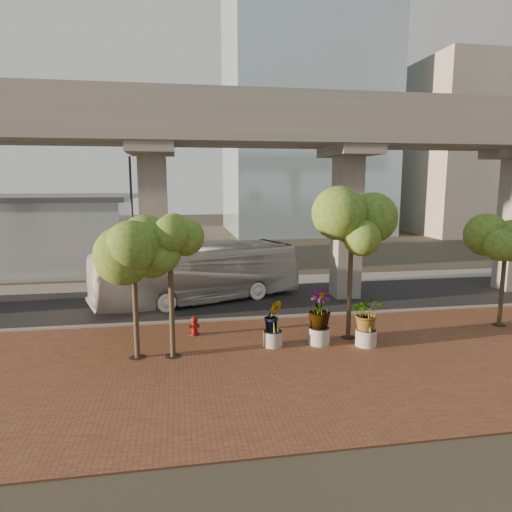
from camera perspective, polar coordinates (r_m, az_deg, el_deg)
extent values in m
plane|color=#333025|center=(27.05, 0.44, -6.67)|extent=(160.00, 160.00, 0.00)
cube|color=brown|center=(19.63, 4.66, -12.90)|extent=(70.00, 13.00, 0.06)
cube|color=black|center=(28.94, -0.26, -5.56)|extent=(90.00, 8.00, 0.04)
cube|color=gray|center=(25.14, 1.25, -7.73)|extent=(70.00, 0.25, 0.16)
cube|color=gray|center=(34.22, -1.77, -3.22)|extent=(90.00, 3.00, 0.06)
cube|color=gray|center=(26.58, 0.31, 15.91)|extent=(72.00, 2.40, 1.80)
cube|color=gray|center=(29.72, -0.80, 15.20)|extent=(72.00, 2.40, 1.80)
cube|color=gray|center=(25.71, 0.77, 19.29)|extent=(72.00, 0.12, 1.00)
cube|color=gray|center=(30.97, -1.13, 17.57)|extent=(72.00, 0.12, 1.00)
cube|color=#A39F93|center=(75.03, 25.49, 11.88)|extent=(18.00, 16.00, 24.00)
imported|color=silver|center=(28.43, -7.21, -2.21)|extent=(13.24, 7.05, 3.61)
cylinder|color=maroon|center=(22.70, -7.69, -9.63)|extent=(0.44, 0.44, 0.10)
cylinder|color=maroon|center=(22.59, -7.71, -8.78)|extent=(0.29, 0.29, 0.70)
sphere|color=maroon|center=(22.48, -7.73, -7.93)|extent=(0.34, 0.34, 0.34)
cylinder|color=maroon|center=(22.44, -7.74, -7.55)|extent=(0.10, 0.10, 0.12)
cylinder|color=maroon|center=(22.57, -7.71, -8.64)|extent=(0.48, 0.19, 0.19)
cylinder|color=#ABA59A|center=(21.62, 13.59, -9.88)|extent=(0.95, 0.95, 0.74)
imported|color=#325516|center=(21.27, 13.71, -6.92)|extent=(2.12, 2.12, 1.59)
cylinder|color=#9F9890|center=(21.43, 7.88, -9.84)|extent=(0.98, 0.98, 0.76)
imported|color=#325516|center=(21.05, 7.96, -6.54)|extent=(2.40, 2.40, 1.80)
cylinder|color=gray|center=(21.01, 2.12, -10.27)|extent=(0.88, 0.88, 0.69)
imported|color=#325516|center=(20.67, 2.14, -7.45)|extent=(1.96, 1.96, 1.47)
cylinder|color=#493929|center=(19.88, -14.79, -7.30)|extent=(0.22, 0.22, 3.61)
cylinder|color=black|center=(20.45, -14.58, -12.14)|extent=(0.70, 0.70, 0.01)
cylinder|color=#493929|center=(19.63, -10.48, -6.92)|extent=(0.22, 0.22, 3.90)
cylinder|color=black|center=(20.25, -10.32, -12.20)|extent=(0.70, 0.70, 0.01)
cylinder|color=#493929|center=(21.99, 11.60, -4.77)|extent=(0.22, 0.22, 4.21)
cylinder|color=black|center=(22.59, 11.43, -9.94)|extent=(0.70, 0.70, 0.01)
cylinder|color=#493929|center=(26.67, 28.35, -4.06)|extent=(0.22, 0.22, 3.46)
cylinder|color=black|center=(27.09, 28.07, -7.62)|extent=(0.70, 0.70, 0.01)
cylinder|color=#2B2A2F|center=(31.90, -15.19, 3.92)|extent=(0.16, 0.16, 9.18)
cube|color=#2B2A2F|center=(31.26, -15.65, 12.23)|extent=(0.17, 1.15, 0.17)
cube|color=silver|center=(30.68, -15.75, 12.07)|extent=(0.46, 0.23, 0.14)
cylinder|color=#2C2B30|center=(33.84, 12.44, 3.20)|extent=(0.14, 0.14, 7.87)
cube|color=#2C2B30|center=(33.21, 13.00, 9.87)|extent=(0.15, 0.98, 0.15)
cube|color=silver|center=(32.75, 13.33, 9.70)|extent=(0.39, 0.20, 0.12)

